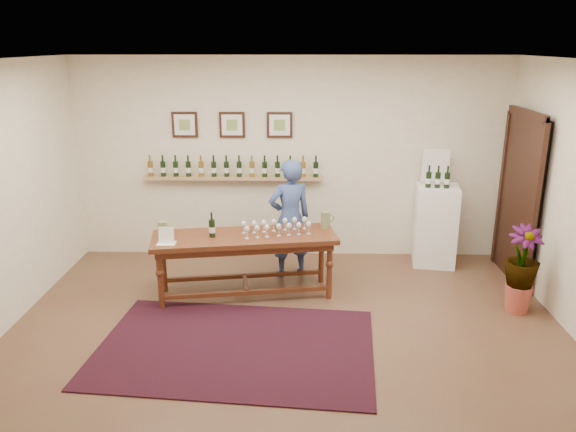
{
  "coord_description": "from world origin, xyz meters",
  "views": [
    {
      "loc": [
        0.13,
        -5.19,
        2.96
      ],
      "look_at": [
        0.0,
        0.8,
        1.1
      ],
      "focal_mm": 35.0,
      "sensor_mm": 36.0,
      "label": 1
    }
  ],
  "objects_px": {
    "tasting_table": "(245,244)",
    "display_pedestal": "(435,225)",
    "person": "(290,219)",
    "potted_plant": "(521,270)"
  },
  "relations": [
    {
      "from": "tasting_table",
      "to": "display_pedestal",
      "type": "height_order",
      "value": "display_pedestal"
    },
    {
      "from": "potted_plant",
      "to": "display_pedestal",
      "type": "bearing_deg",
      "value": 113.31
    },
    {
      "from": "tasting_table",
      "to": "display_pedestal",
      "type": "xyz_separation_m",
      "value": [
        2.52,
        1.09,
        -0.1
      ]
    },
    {
      "from": "potted_plant",
      "to": "person",
      "type": "xyz_separation_m",
      "value": [
        -2.63,
        1.01,
        0.27
      ]
    },
    {
      "from": "tasting_table",
      "to": "potted_plant",
      "type": "height_order",
      "value": "potted_plant"
    },
    {
      "from": "display_pedestal",
      "to": "tasting_table",
      "type": "bearing_deg",
      "value": -156.65
    },
    {
      "from": "display_pedestal",
      "to": "potted_plant",
      "type": "distance_m",
      "value": 1.6
    },
    {
      "from": "display_pedestal",
      "to": "potted_plant",
      "type": "height_order",
      "value": "display_pedestal"
    },
    {
      "from": "tasting_table",
      "to": "person",
      "type": "distance_m",
      "value": 0.83
    },
    {
      "from": "tasting_table",
      "to": "display_pedestal",
      "type": "bearing_deg",
      "value": 14.09
    }
  ]
}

